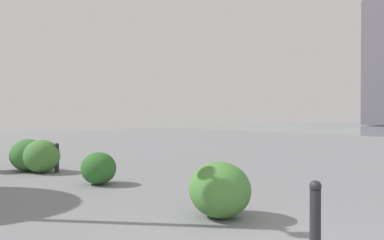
{
  "coord_description": "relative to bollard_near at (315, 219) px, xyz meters",
  "views": [
    {
      "loc": [
        -1.46,
        2.58,
        1.58
      ],
      "look_at": [
        7.63,
        -5.25,
        1.44
      ],
      "focal_mm": 34.21,
      "sensor_mm": 36.0,
      "label": 1
    }
  ],
  "objects": [
    {
      "name": "shrub_wide",
      "position": [
        5.62,
        -0.22,
        -0.08
      ],
      "size": [
        0.87,
        0.78,
        0.74
      ],
      "color": "#2D6628",
      "rests_on": "ground"
    },
    {
      "name": "bollard_mid",
      "position": [
        7.99,
        -0.14,
        -0.03
      ],
      "size": [
        0.13,
        0.13,
        0.82
      ],
      "color": "#232328",
      "rests_on": "ground"
    },
    {
      "name": "shrub_tall",
      "position": [
        1.86,
        -0.39,
        -0.02
      ],
      "size": [
        1.02,
        0.91,
        0.86
      ],
      "color": "#477F38",
      "rests_on": "ground"
    },
    {
      "name": "shrub_low",
      "position": [
        8.8,
        0.38,
        0.0
      ],
      "size": [
        1.08,
        0.97,
        0.91
      ],
      "color": "#387533",
      "rests_on": "ground"
    },
    {
      "name": "bollard_near",
      "position": [
        0.0,
        0.0,
        0.0
      ],
      "size": [
        0.13,
        0.13,
        0.88
      ],
      "color": "#232328",
      "rests_on": "ground"
    },
    {
      "name": "shrub_round",
      "position": [
        8.26,
        0.18,
        0.0
      ],
      "size": [
        1.07,
        0.97,
        0.91
      ],
      "color": "#477F38",
      "rests_on": "ground"
    }
  ]
}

